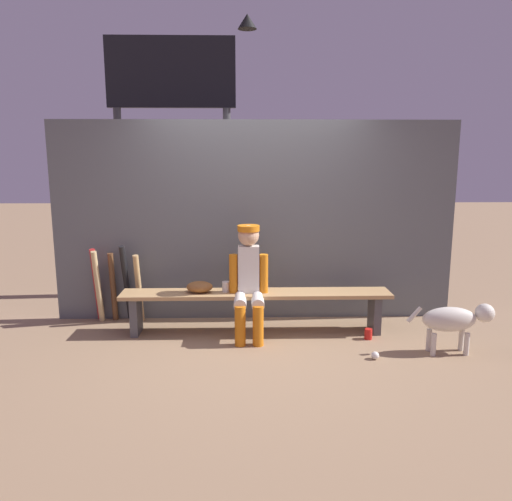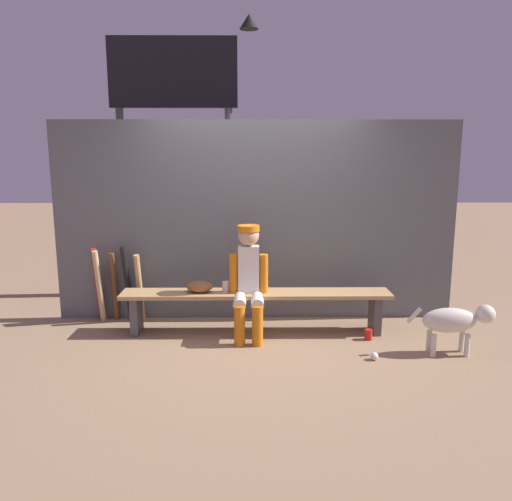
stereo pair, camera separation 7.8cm
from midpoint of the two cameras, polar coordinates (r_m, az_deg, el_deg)
ground_plane at (r=5.46m, az=0.42°, el=-9.33°), size 30.00×30.00×0.00m
chainlink_fence at (r=5.69m, az=0.34°, el=3.29°), size 4.58×0.03×2.27m
dugout_bench at (r=5.35m, az=0.42°, el=-5.70°), size 2.87×0.36×0.45m
player_seated at (r=5.17m, az=-0.42°, el=-3.12°), size 0.41×0.55×1.17m
baseball_glove at (r=5.33m, az=-6.05°, el=-4.14°), size 0.28×0.20×0.12m
bat_wood_tan at (r=5.81m, az=-12.81°, el=-4.21°), size 0.08×0.20×0.80m
bat_aluminum_black at (r=5.89m, az=-14.14°, el=-3.58°), size 0.10×0.25×0.90m
bat_wood_dark at (r=5.94m, az=-15.56°, el=-3.99°), size 0.08×0.14×0.81m
bat_wood_natural at (r=5.91m, az=-17.16°, el=-3.93°), size 0.08×0.22×0.85m
bat_aluminum_red at (r=5.98m, az=-17.30°, el=-3.69°), size 0.07×0.25×0.87m
baseball at (r=4.89m, az=13.85°, el=-11.67°), size 0.07×0.07×0.07m
cup_on_ground at (r=5.37m, az=13.16°, el=-9.36°), size 0.08×0.08×0.11m
cup_on_bench at (r=5.33m, az=-3.04°, el=-4.15°), size 0.08×0.08×0.11m
scoreboard at (r=6.78m, az=-8.56°, el=15.85°), size 1.93×0.27×3.61m
dog at (r=5.16m, az=22.27°, el=-7.44°), size 0.84×0.20×0.49m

